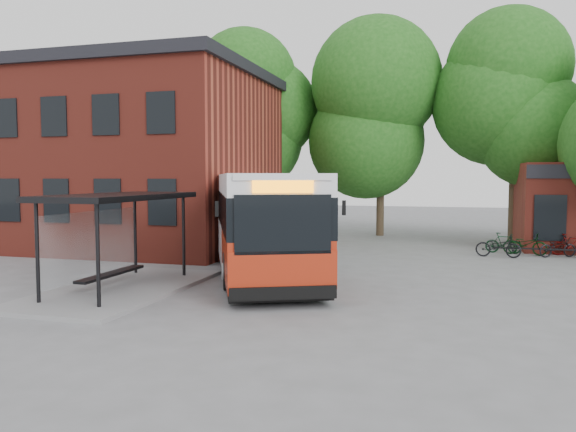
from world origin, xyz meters
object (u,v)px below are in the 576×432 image
(bus_shelter, at_px, (119,242))
(bicycle_0, at_px, (498,246))
(bicycle_4, at_px, (558,247))
(bicycle_5, at_px, (570,245))
(bicycle_1, at_px, (503,243))
(city_bus, at_px, (258,221))
(bicycle_2, at_px, (525,244))

(bus_shelter, height_order, bicycle_0, bus_shelter)
(bicycle_4, relative_size, bicycle_5, 1.07)
(bicycle_0, distance_m, bicycle_1, 1.39)
(city_bus, xyz_separation_m, bicycle_2, (9.96, 6.40, -1.26))
(bicycle_0, relative_size, bicycle_4, 1.10)
(bus_shelter, relative_size, bicycle_0, 3.86)
(bicycle_4, bearing_deg, bicycle_2, 48.02)
(bus_shelter, distance_m, bicycle_1, 16.66)
(bus_shelter, bearing_deg, bicycle_0, 42.96)
(bus_shelter, distance_m, bicycle_5, 18.55)
(city_bus, height_order, bicycle_4, city_bus)
(city_bus, xyz_separation_m, bicycle_5, (11.78, 6.61, -1.26))
(city_bus, relative_size, bicycle_4, 8.22)
(bicycle_5, bearing_deg, bus_shelter, 140.06)
(city_bus, relative_size, bicycle_0, 7.50)
(bicycle_1, xyz_separation_m, bicycle_2, (0.85, -0.30, 0.02))
(bus_shelter, xyz_separation_m, city_bus, (2.52, 5.18, 0.28))
(city_bus, bearing_deg, bicycle_5, 4.89)
(bicycle_0, distance_m, bicycle_2, 1.57)
(bicycle_5, bearing_deg, bicycle_1, 98.55)
(bicycle_1, height_order, bicycle_2, bicycle_2)
(bus_shelter, height_order, bicycle_1, bus_shelter)
(bicycle_0, height_order, bicycle_1, bicycle_0)
(bicycle_2, xyz_separation_m, bicycle_5, (1.82, 0.20, -0.01))
(bicycle_2, relative_size, bicycle_4, 1.09)
(bicycle_0, height_order, bicycle_5, bicycle_0)
(bus_shelter, relative_size, bicycle_5, 4.51)
(bicycle_2, bearing_deg, bicycle_4, -92.76)
(bicycle_4, bearing_deg, bus_shelter, 104.46)
(city_bus, relative_size, bicycle_1, 8.97)
(bicycle_1, bearing_deg, bus_shelter, 146.01)
(bus_shelter, height_order, city_bus, city_bus)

